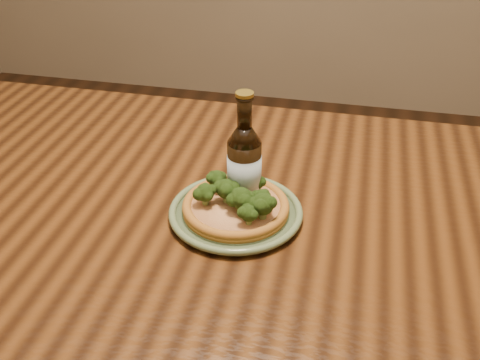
% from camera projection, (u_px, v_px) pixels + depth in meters
% --- Properties ---
extents(table, '(1.60, 0.90, 0.75)m').
position_uv_depth(table, '(205.00, 235.00, 1.17)').
color(table, '#4D2A10').
rests_on(table, ground).
extents(plate, '(0.26, 0.26, 0.02)m').
position_uv_depth(plate, '(236.00, 212.00, 1.07)').
color(plate, '#617752').
rests_on(plate, table).
extents(pizza, '(0.20, 0.20, 0.07)m').
position_uv_depth(pizza, '(237.00, 204.00, 1.05)').
color(pizza, '#A96D26').
rests_on(pizza, plate).
extents(beer_bottle, '(0.07, 0.07, 0.24)m').
position_uv_depth(beer_bottle, '(244.00, 166.00, 1.06)').
color(beer_bottle, black).
rests_on(beer_bottle, table).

